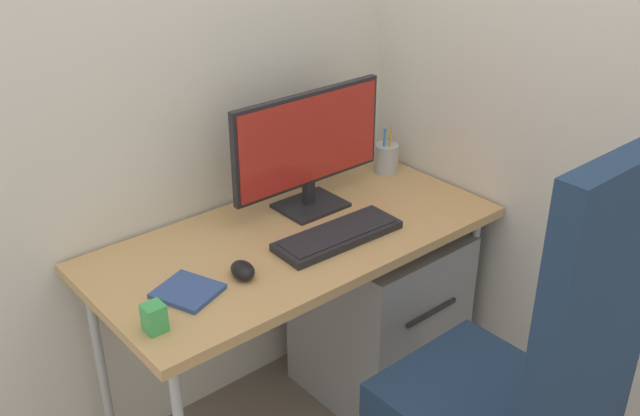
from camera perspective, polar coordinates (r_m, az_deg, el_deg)
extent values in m
cube|color=silver|center=(2.29, -7.59, 15.40)|extent=(2.46, 0.04, 2.80)
cube|color=silver|center=(2.38, 13.76, 15.35)|extent=(0.04, 1.79, 2.80)
cube|color=tan|center=(2.26, -1.89, -2.42)|extent=(1.28, 0.61, 0.03)
cylinder|color=#B2B5BA|center=(2.68, 11.51, -7.43)|extent=(0.03, 0.03, 0.72)
cylinder|color=#B2B5BA|center=(2.42, -16.66, -12.34)|extent=(0.03, 0.03, 0.72)
cylinder|color=#B2B5BA|center=(2.95, 4.11, -3.37)|extent=(0.03, 0.03, 0.72)
cube|color=navy|center=(2.11, 12.69, -15.14)|extent=(0.46, 0.51, 0.11)
cube|color=navy|center=(1.74, 20.74, -7.98)|extent=(0.41, 0.07, 0.78)
cube|color=gray|center=(2.66, 4.56, -8.09)|extent=(0.47, 0.48, 0.65)
cube|color=#262628|center=(2.46, 8.71, -8.09)|extent=(0.23, 0.01, 0.02)
cube|color=black|center=(2.42, -0.73, 0.22)|extent=(0.21, 0.17, 0.01)
cube|color=black|center=(2.40, -0.89, 1.33)|extent=(0.04, 0.02, 0.08)
cube|color=black|center=(2.33, -0.96, 5.43)|extent=(0.57, 0.02, 0.31)
cube|color=#B2261E|center=(2.32, -0.73, 5.34)|extent=(0.55, 0.01, 0.28)
cube|color=black|center=(2.22, 1.41, -2.18)|extent=(0.41, 0.16, 0.02)
cube|color=black|center=(2.22, 1.41, -1.87)|extent=(0.38, 0.13, 0.00)
ellipsoid|color=black|center=(2.05, -6.08, -4.86)|extent=(0.08, 0.10, 0.04)
cylinder|color=#B2B5BA|center=(2.67, 5.21, 3.90)|extent=(0.09, 0.09, 0.11)
cylinder|color=#B2B5BA|center=(2.64, 5.14, 5.09)|extent=(0.03, 0.01, 0.12)
cylinder|color=#B2B5BA|center=(2.65, 5.38, 5.17)|extent=(0.03, 0.01, 0.12)
torus|color=black|center=(2.66, 5.21, 4.10)|extent=(0.03, 0.03, 0.01)
cylinder|color=orange|center=(2.64, 5.47, 4.73)|extent=(0.02, 0.01, 0.14)
cylinder|color=#337FD8|center=(2.63, 5.02, 4.82)|extent=(0.02, 0.02, 0.14)
cube|color=#334C8C|center=(2.01, -10.32, -6.43)|extent=(0.19, 0.20, 0.01)
cube|color=#3FAD59|center=(1.87, -12.84, -8.37)|extent=(0.05, 0.05, 0.08)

